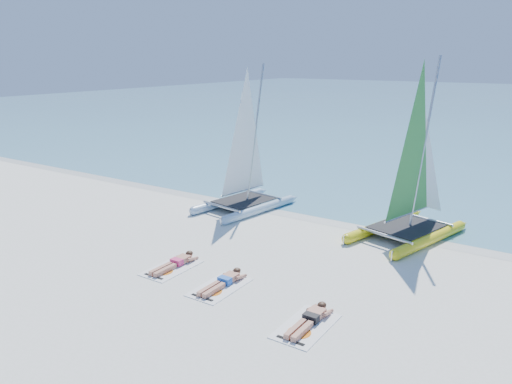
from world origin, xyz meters
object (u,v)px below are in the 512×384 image
catamaran_blue (245,166)px  catamaran_yellow (417,179)px  towel_a (172,268)px  sunbather_a (176,262)px  sunbather_c (310,319)px  sunbather_b (224,281)px  towel_b (220,287)px  towel_c (306,326)px

catamaran_blue → catamaran_yellow: (6.75, 0.73, 0.20)m
towel_a → sunbather_a: sunbather_a is taller
sunbather_c → catamaran_yellow: bearing=88.5°
sunbather_a → sunbather_b: bearing=-6.8°
towel_a → sunbather_c: (4.93, -0.56, 0.11)m
catamaran_blue → sunbather_a: bearing=-65.8°
catamaran_blue → sunbather_c: size_ratio=3.51×
towel_b → sunbather_c: (2.94, -0.32, 0.11)m
catamaran_yellow → towel_a: (-5.12, -6.96, -2.00)m
towel_c → sunbather_c: 0.22m
catamaran_blue → sunbather_b: catamaran_blue is taller
sunbather_b → towel_c: bearing=-13.5°
towel_c → sunbather_c: size_ratio=1.07×
sunbather_a → sunbather_b: 2.00m
towel_a → sunbather_b: (1.99, -0.04, 0.11)m
catamaran_blue → sunbather_a: 6.48m
sunbather_b → catamaran_yellow: bearing=65.9°
catamaran_yellow → towel_b: 8.10m
catamaran_blue → catamaran_yellow: size_ratio=0.95×
catamaran_blue → sunbather_b: size_ratio=3.51×
sunbather_b → sunbather_c: (2.94, -0.51, 0.00)m
catamaran_yellow → sunbather_a: 8.70m
catamaran_yellow → sunbather_a: bearing=-112.2°
sunbather_a → towel_b: size_ratio=0.93×
towel_b → sunbather_b: 0.22m
catamaran_blue → sunbather_c: catamaran_blue is taller
catamaran_blue → towel_b: 7.63m
towel_b → sunbather_c: bearing=-6.3°
catamaran_blue → towel_b: (3.62, -6.47, -1.80)m
towel_a → sunbather_c: bearing=-6.5°
towel_c → sunbather_c: bearing=90.0°
catamaran_blue → towel_b: bearing=-51.7°
catamaran_blue → sunbather_a: catamaran_blue is taller
catamaran_blue → catamaran_yellow: bearing=15.2°
sunbather_b → towel_c: size_ratio=0.93×
sunbather_b → towel_a: bearing=178.7°
catamaran_blue → catamaran_yellow: catamaran_yellow is taller
sunbather_b → towel_c: 3.03m
sunbather_c → towel_b: bearing=173.7°
catamaran_blue → sunbather_c: 9.59m
towel_b → sunbather_b: size_ratio=1.07×
sunbather_b → sunbather_c: bearing=-9.9°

